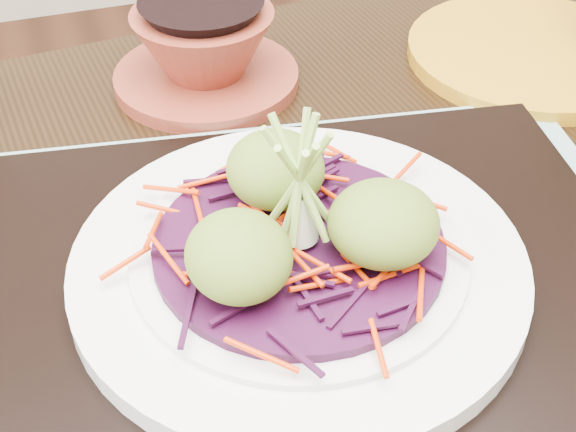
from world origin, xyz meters
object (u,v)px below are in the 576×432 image
object	(u,v)px
dining_table	(247,390)
serving_tray	(298,285)
terracotta_bowl_set	(205,53)
yellow_plate	(530,53)
white_plate	(299,263)

from	to	relation	value
dining_table	serving_tray	distance (m)	0.11
dining_table	terracotta_bowl_set	bearing A→B (deg)	75.01
dining_table	serving_tray	world-z (taller)	serving_tray
serving_tray	yellow_plate	xyz separation A→B (m)	(0.30, 0.22, -0.01)
white_plate	yellow_plate	world-z (taller)	white_plate
dining_table	serving_tray	size ratio (longest dim) A/B	2.80
white_plate	dining_table	bearing A→B (deg)	160.93
dining_table	yellow_plate	world-z (taller)	yellow_plate
dining_table	yellow_plate	distance (m)	0.40
serving_tray	terracotta_bowl_set	bearing A→B (deg)	96.29
white_plate	terracotta_bowl_set	xyz separation A→B (m)	(0.01, 0.27, -0.00)
terracotta_bowl_set	yellow_plate	world-z (taller)	terracotta_bowl_set
dining_table	yellow_plate	bearing A→B (deg)	26.41
serving_tray	white_plate	distance (m)	0.02
dining_table	white_plate	bearing A→B (deg)	-24.90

